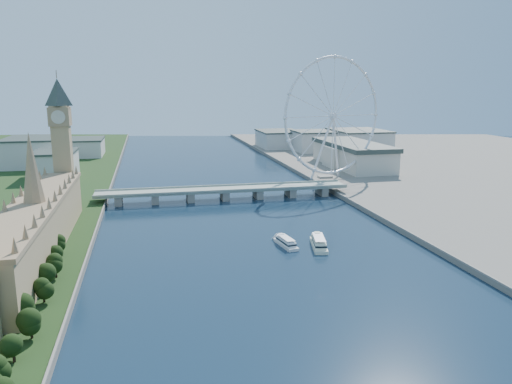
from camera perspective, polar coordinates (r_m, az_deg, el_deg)
name	(u,v)px	position (r m, az deg, el deg)	size (l,w,h in m)	color
tree_row	(25,323)	(215.00, -24.88, -13.47)	(8.38, 200.38, 20.08)	black
parliament_range	(37,227)	(310.83, -23.74, -3.73)	(24.00, 200.00, 70.00)	tan
big_ben	(61,128)	(408.06, -21.42, 6.85)	(20.02, 20.02, 110.00)	tan
westminster_bridge	(225,192)	(438.29, -3.62, 0.03)	(220.00, 22.00, 9.50)	gray
london_eye	(333,116)	(514.19, 8.79, 8.53)	(113.60, 39.12, 124.30)	silver
county_hall	(352,169)	(611.30, 10.90, 2.61)	(54.00, 144.00, 35.00)	beige
city_skyline	(224,145)	(696.48, -3.72, 5.34)	(505.00, 280.00, 32.00)	beige
tour_boat_near	(286,246)	(312.34, 3.43, -6.18)	(7.00, 27.50, 6.05)	silver
tour_boat_far	(319,247)	(311.72, 7.18, -6.29)	(8.30, 32.33, 7.17)	beige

